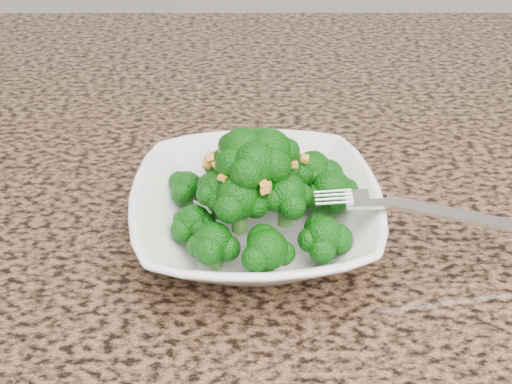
{
  "coord_description": "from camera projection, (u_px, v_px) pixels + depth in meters",
  "views": [
    {
      "loc": [
        -0.06,
        -0.17,
        1.26
      ],
      "look_at": [
        -0.06,
        0.26,
        0.95
      ],
      "focal_mm": 45.0,
      "sensor_mm": 36.0,
      "label": 1
    }
  ],
  "objects": [
    {
      "name": "granite_counter",
      "position": [
        322.0,
        222.0,
        0.6
      ],
      "size": [
        1.64,
        1.04,
        0.03
      ],
      "primitive_type": "cube",
      "color": "brown",
      "rests_on": "cabinet"
    },
    {
      "name": "fork",
      "position": [
        387.0,
        203.0,
        0.5
      ],
      "size": [
        0.19,
        0.04,
        0.01
      ],
      "primitive_type": null,
      "rotation": [
        0.0,
        0.0,
        -0.04
      ],
      "color": "silver",
      "rests_on": "bowl"
    },
    {
      "name": "garlic_topping",
      "position": [
        256.0,
        118.0,
        0.49
      ],
      "size": [
        0.11,
        0.11,
        0.01
      ],
      "primitive_type": null,
      "color": "gold",
      "rests_on": "broccoli_pile"
    },
    {
      "name": "bowl",
      "position": [
        256.0,
        215.0,
        0.54
      ],
      "size": [
        0.22,
        0.22,
        0.05
      ],
      "primitive_type": "imported",
      "rotation": [
        0.0,
        0.0,
        0.06
      ],
      "color": "white",
      "rests_on": "granite_counter"
    },
    {
      "name": "broccoli_pile",
      "position": [
        256.0,
        157.0,
        0.51
      ],
      "size": [
        0.18,
        0.18,
        0.07
      ],
      "primitive_type": null,
      "color": "#0B5209",
      "rests_on": "bowl"
    }
  ]
}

